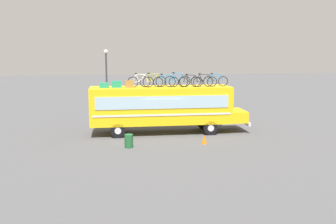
% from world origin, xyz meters
% --- Properties ---
extents(ground_plane, '(120.00, 120.00, 0.00)m').
position_xyz_m(ground_plane, '(0.00, 0.00, 0.00)').
color(ground_plane, '#4C4C4F').
extents(bus, '(10.46, 2.41, 3.09)m').
position_xyz_m(bus, '(0.18, -0.00, 1.84)').
color(bus, yellow).
rests_on(bus, ground).
extents(luggage_bag_1, '(0.59, 0.53, 0.32)m').
position_xyz_m(luggage_bag_1, '(-3.67, -0.09, 3.25)').
color(luggage_bag_1, '#1E7F66').
rests_on(luggage_bag_1, bus).
extents(luggage_bag_2, '(0.64, 0.51, 0.41)m').
position_xyz_m(luggage_bag_2, '(-2.88, -0.01, 3.30)').
color(luggage_bag_2, '#1E7F66').
rests_on(luggage_bag_2, bus).
extents(luggage_bag_3, '(0.53, 0.52, 0.46)m').
position_xyz_m(luggage_bag_3, '(-2.06, -0.09, 3.33)').
color(luggage_bag_3, olive).
rests_on(luggage_bag_3, bus).
extents(rooftop_bicycle_1, '(1.70, 0.44, 0.94)m').
position_xyz_m(rooftop_bicycle_1, '(-1.35, -0.28, 3.48)').
color(rooftop_bicycle_1, black).
rests_on(rooftop_bicycle_1, bus).
extents(rooftop_bicycle_2, '(1.74, 0.44, 0.93)m').
position_xyz_m(rooftop_bicycle_2, '(-0.51, -0.00, 3.48)').
color(rooftop_bicycle_2, black).
rests_on(rooftop_bicycle_2, bus).
extents(rooftop_bicycle_3, '(1.68, 0.44, 0.87)m').
position_xyz_m(rooftop_bicycle_3, '(0.32, -0.11, 3.46)').
color(rooftop_bicycle_3, black).
rests_on(rooftop_bicycle_3, bus).
extents(rooftop_bicycle_4, '(1.71, 0.44, 0.97)m').
position_xyz_m(rooftop_bicycle_4, '(1.05, -0.31, 3.49)').
color(rooftop_bicycle_4, black).
rests_on(rooftop_bicycle_4, bus).
extents(rooftop_bicycle_5, '(1.63, 0.44, 0.86)m').
position_xyz_m(rooftop_bicycle_5, '(1.91, -0.40, 3.46)').
color(rooftop_bicycle_5, black).
rests_on(rooftop_bicycle_5, bus).
extents(rooftop_bicycle_6, '(1.75, 0.44, 0.89)m').
position_xyz_m(rooftop_bicycle_6, '(2.81, -0.36, 3.47)').
color(rooftop_bicycle_6, black).
rests_on(rooftop_bicycle_6, bus).
extents(rooftop_bicycle_7, '(1.68, 0.44, 0.89)m').
position_xyz_m(rooftop_bicycle_7, '(3.63, -0.23, 3.47)').
color(rooftop_bicycle_7, black).
rests_on(rooftop_bicycle_7, bus).
extents(trash_bin, '(0.48, 0.48, 0.77)m').
position_xyz_m(trash_bin, '(-2.27, -3.59, 0.38)').
color(trash_bin, '#1E592D').
rests_on(trash_bin, ground).
extents(traffic_cone, '(0.31, 0.31, 0.52)m').
position_xyz_m(traffic_cone, '(2.19, -3.28, 0.26)').
color(traffic_cone, orange).
rests_on(traffic_cone, ground).
extents(street_lamp, '(0.33, 0.33, 5.50)m').
position_xyz_m(street_lamp, '(-3.62, 5.97, 3.33)').
color(street_lamp, '#38383D').
rests_on(street_lamp, ground).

